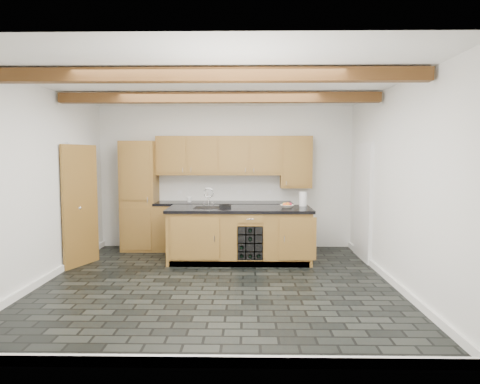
% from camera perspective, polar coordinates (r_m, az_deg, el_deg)
% --- Properties ---
extents(ground, '(5.00, 5.00, 0.00)m').
position_cam_1_polar(ground, '(6.28, -3.06, -11.95)').
color(ground, black).
rests_on(ground, ground).
extents(room_shell, '(5.01, 5.00, 5.00)m').
position_cam_1_polar(room_shell, '(6.56, -3.54, 2.30)').
color(room_shell, white).
rests_on(room_shell, ground).
extents(back_cabinetry, '(3.65, 0.62, 2.20)m').
position_cam_1_polar(back_cabinetry, '(8.32, -4.60, -0.98)').
color(back_cabinetry, olive).
rests_on(back_cabinetry, ground).
extents(island, '(2.48, 0.96, 0.93)m').
position_cam_1_polar(island, '(7.41, -0.00, -5.69)').
color(island, olive).
rests_on(island, ground).
extents(faucet, '(0.45, 0.40, 0.34)m').
position_cam_1_polar(faucet, '(7.42, -4.30, -1.79)').
color(faucet, black).
rests_on(faucet, island).
extents(kitchen_scale, '(0.21, 0.14, 0.06)m').
position_cam_1_polar(kitchen_scale, '(7.35, -2.00, -1.87)').
color(kitchen_scale, black).
rests_on(kitchen_scale, island).
extents(fruit_bowl, '(0.24, 0.24, 0.06)m').
position_cam_1_polar(fruit_bowl, '(7.34, 6.28, -1.91)').
color(fruit_bowl, silver).
rests_on(fruit_bowl, island).
extents(fruit_cluster, '(0.16, 0.17, 0.07)m').
position_cam_1_polar(fruit_cluster, '(7.34, 6.28, -1.67)').
color(fruit_cluster, '#B81836').
rests_on(fruit_cluster, fruit_bowl).
extents(paper_towel, '(0.13, 0.13, 0.25)m').
position_cam_1_polar(paper_towel, '(7.66, 8.39, -0.94)').
color(paper_towel, white).
rests_on(paper_towel, island).
extents(mug, '(0.14, 0.14, 0.10)m').
position_cam_1_polar(mug, '(8.30, -6.77, -1.01)').
color(mug, white).
rests_on(mug, back_cabinetry).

